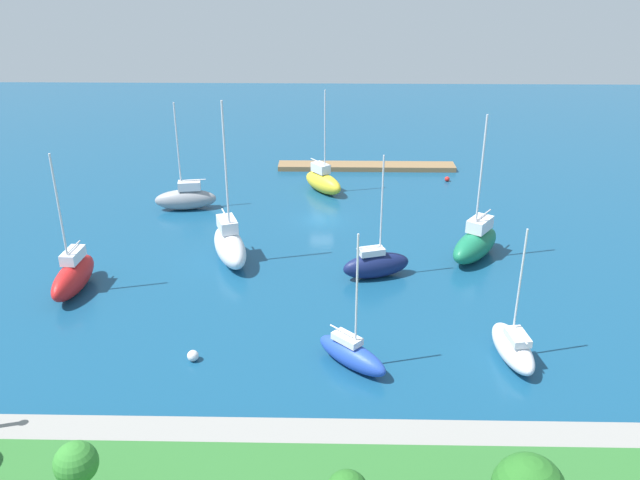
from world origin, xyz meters
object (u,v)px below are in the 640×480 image
object	(u,v)px
sailboat_red_center_basin	(73,275)
sailboat_white_off_beacon	(230,245)
sailboat_yellow_east_end	(323,181)
mooring_buoy_white	(193,356)
sailboat_gray_near_pier	(186,198)
park_tree_east	(76,463)
sailboat_white_inner_mooring	(513,347)
pier_dock	(366,166)
sailboat_blue_lone_north	(352,354)
sailboat_navy_west_end	(376,264)
sailboat_green_far_south	(476,243)
mooring_buoy_red	(447,179)

from	to	relation	value
sailboat_red_center_basin	sailboat_white_off_beacon	bearing A→B (deg)	118.88
sailboat_yellow_east_end	mooring_buoy_white	xyz separation A→B (m)	(8.90, 36.19, -1.00)
sailboat_gray_near_pier	sailboat_white_off_beacon	size ratio (longest dim) A/B	0.79
park_tree_east	sailboat_white_inner_mooring	bearing A→B (deg)	-149.62
pier_dock	sailboat_gray_near_pier	xyz separation A→B (m)	(21.44, 15.56, 1.04)
sailboat_gray_near_pier	sailboat_blue_lone_north	xyz separation A→B (m)	(-18.29, 30.47, -0.35)
sailboat_navy_west_end	sailboat_red_center_basin	size ratio (longest dim) A/B	0.91
sailboat_yellow_east_end	sailboat_red_center_basin	world-z (taller)	sailboat_red_center_basin
sailboat_red_center_basin	sailboat_gray_near_pier	bearing A→B (deg)	166.86
sailboat_green_far_south	mooring_buoy_red	xyz separation A→B (m)	(-0.97, -22.74, -1.27)
sailboat_red_center_basin	sailboat_white_off_beacon	world-z (taller)	sailboat_white_off_beacon
sailboat_navy_west_end	mooring_buoy_red	bearing A→B (deg)	50.54
pier_dock	park_tree_east	world-z (taller)	park_tree_east
sailboat_red_center_basin	sailboat_blue_lone_north	distance (m)	26.30
sailboat_green_far_south	pier_dock	bearing A→B (deg)	-126.19
park_tree_east	sailboat_green_far_south	size ratio (longest dim) A/B	0.28
sailboat_white_inner_mooring	sailboat_red_center_basin	bearing A→B (deg)	67.12
sailboat_gray_near_pier	sailboat_blue_lone_north	size ratio (longest dim) A/B	1.18
sailboat_gray_near_pier	mooring_buoy_white	distance (m)	30.83
sailboat_red_center_basin	pier_dock	bearing A→B (deg)	145.42
sailboat_white_inner_mooring	sailboat_white_off_beacon	world-z (taller)	sailboat_white_off_beacon
sailboat_blue_lone_north	mooring_buoy_red	xyz separation A→B (m)	(-13.36, -40.95, -0.71)
sailboat_green_far_south	sailboat_red_center_basin	world-z (taller)	sailboat_green_far_south
park_tree_east	mooring_buoy_white	xyz separation A→B (m)	(-2.67, -14.65, -3.54)
park_tree_east	sailboat_blue_lone_north	xyz separation A→B (m)	(-14.22, -14.25, -2.93)
mooring_buoy_red	sailboat_white_inner_mooring	bearing A→B (deg)	87.67
sailboat_gray_near_pier	sailboat_blue_lone_north	bearing A→B (deg)	112.82
park_tree_east	mooring_buoy_red	bearing A→B (deg)	-116.55
sailboat_navy_west_end	sailboat_red_center_basin	world-z (taller)	sailboat_red_center_basin
mooring_buoy_white	mooring_buoy_red	world-z (taller)	mooring_buoy_white
pier_dock	sailboat_white_inner_mooring	xyz separation A→B (m)	(-8.59, 45.06, 0.78)
mooring_buoy_white	sailboat_green_far_south	bearing A→B (deg)	-143.35
sailboat_blue_lone_north	sailboat_gray_near_pier	bearing A→B (deg)	165.02
sailboat_red_center_basin	mooring_buoy_white	bearing A→B (deg)	53.29
sailboat_red_center_basin	sailboat_white_off_beacon	xyz separation A→B (m)	(-12.77, -6.20, 0.21)
sailboat_white_inner_mooring	sailboat_yellow_east_end	xyz separation A→B (m)	(14.38, -35.63, 0.31)
park_tree_east	sailboat_white_off_beacon	bearing A→B (deg)	-95.47
sailboat_red_center_basin	mooring_buoy_white	xyz separation A→B (m)	(-12.45, 10.34, -1.11)
sailboat_blue_lone_north	park_tree_east	bearing A→B (deg)	-90.91
sailboat_gray_near_pier	sailboat_white_off_beacon	distance (m)	15.27
sailboat_red_center_basin	sailboat_white_off_beacon	size ratio (longest dim) A/B	0.81
pier_dock	sailboat_green_far_south	xyz separation A→B (m)	(-9.25, 27.82, 1.26)
mooring_buoy_red	sailboat_navy_west_end	bearing A→B (deg)	68.20
mooring_buoy_white	sailboat_navy_west_end	bearing A→B (deg)	-136.20
sailboat_green_far_south	sailboat_navy_west_end	xyz separation A→B (m)	(9.85, 4.29, -0.28)
sailboat_yellow_east_end	sailboat_navy_west_end	distance (m)	23.26
pier_dock	sailboat_red_center_basin	distance (m)	44.54
pier_dock	mooring_buoy_red	world-z (taller)	pier_dock
park_tree_east	pier_dock	bearing A→B (deg)	-106.07
sailboat_green_far_south	mooring_buoy_white	xyz separation A→B (m)	(23.94, 17.81, -1.17)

